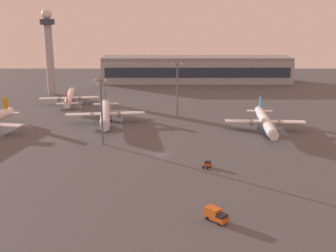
% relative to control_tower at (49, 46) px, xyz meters
% --- Properties ---
extents(ground_plane, '(416.00, 416.00, 0.00)m').
position_rel_control_tower_xyz_m(ground_plane, '(63.52, -104.34, -26.61)').
color(ground_plane, '#4C4C51').
extents(terminal_building, '(121.11, 22.40, 16.40)m').
position_rel_control_tower_xyz_m(terminal_building, '(83.89, 40.87, -18.52)').
color(terminal_building, '#9EA3AD').
rests_on(terminal_building, ground).
extents(control_tower, '(8.00, 8.00, 46.59)m').
position_rel_control_tower_xyz_m(control_tower, '(0.00, 0.00, 0.00)').
color(control_tower, '#A8A8B2').
rests_on(control_tower, ground).
extents(airplane_taxiway_distant, '(31.64, 40.63, 10.42)m').
position_rel_control_tower_xyz_m(airplane_taxiway_distant, '(104.00, -75.45, -22.68)').
color(airplane_taxiway_distant, white).
rests_on(airplane_taxiway_distant, ground).
extents(airplane_mid_apron, '(33.53, 42.95, 11.02)m').
position_rel_control_tower_xyz_m(airplane_mid_apron, '(38.93, -63.41, -22.45)').
color(airplane_mid_apron, silver).
rests_on(airplane_mid_apron, ground).
extents(airplane_far_stand, '(29.64, 37.94, 9.74)m').
position_rel_control_tower_xyz_m(airplane_far_stand, '(15.90, -27.26, -22.93)').
color(airplane_far_stand, silver).
rests_on(airplane_far_stand, ground).
extents(pushback_tug, '(3.01, 3.56, 2.05)m').
position_rel_control_tower_xyz_m(pushback_tug, '(77.68, -116.14, -25.55)').
color(pushback_tug, '#D85919').
rests_on(pushback_tug, ground).
extents(catering_truck, '(5.57, 5.74, 3.05)m').
position_rel_control_tower_xyz_m(catering_truck, '(76.44, -151.14, -25.03)').
color(catering_truck, '#D85919').
rests_on(catering_truck, ground).
extents(apron_light_east, '(4.80, 0.90, 23.73)m').
position_rel_control_tower_xyz_m(apron_light_east, '(42.00, -92.88, -12.94)').
color(apron_light_east, slate).
rests_on(apron_light_east, ground).
extents(apron_light_west, '(4.80, 0.90, 24.01)m').
position_rel_control_tower_xyz_m(apron_light_west, '(69.56, -50.85, -12.79)').
color(apron_light_west, slate).
rests_on(apron_light_west, ground).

